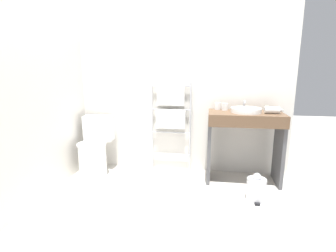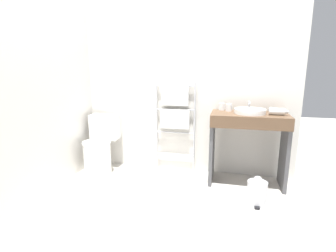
# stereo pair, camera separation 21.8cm
# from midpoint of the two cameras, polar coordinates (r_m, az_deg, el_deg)

# --- Properties ---
(ground_plane) EXTENTS (12.00, 12.00, 0.00)m
(ground_plane) POSITION_cam_midpoint_polar(r_m,az_deg,el_deg) (2.47, -4.56, -20.65)
(ground_plane) COLOR beige
(wall_back) EXTENTS (2.85, 0.12, 2.55)m
(wall_back) POSITION_cam_midpoint_polar(r_m,az_deg,el_deg) (3.45, 0.56, 11.18)
(wall_back) COLOR silver
(wall_back) RESTS_ON ground_plane
(wall_side) EXTENTS (0.12, 2.00, 2.55)m
(wall_side) POSITION_cam_midpoint_polar(r_m,az_deg,el_deg) (3.27, -26.37, 9.86)
(wall_side) COLOR silver
(wall_side) RESTS_ON ground_plane
(toilet) EXTENTS (0.37, 0.52, 0.75)m
(toilet) POSITION_cam_midpoint_polar(r_m,az_deg,el_deg) (3.54, -17.41, -4.90)
(toilet) COLOR white
(toilet) RESTS_ON ground_plane
(towel_radiator) EXTENTS (0.53, 0.06, 1.18)m
(towel_radiator) POSITION_cam_midpoint_polar(r_m,az_deg,el_deg) (3.40, -1.25, 3.08)
(towel_radiator) COLOR silver
(towel_radiator) RESTS_ON ground_plane
(vanity_counter) EXTENTS (0.85, 0.48, 0.85)m
(vanity_counter) POSITION_cam_midpoint_polar(r_m,az_deg,el_deg) (3.18, 14.42, -2.19)
(vanity_counter) COLOR brown
(vanity_counter) RESTS_ON ground_plane
(sink_basin) EXTENTS (0.34, 0.34, 0.06)m
(sink_basin) POSITION_cam_midpoint_polar(r_m,az_deg,el_deg) (3.12, 14.73, 3.38)
(sink_basin) COLOR white
(sink_basin) RESTS_ON vanity_counter
(faucet) EXTENTS (0.02, 0.10, 0.12)m
(faucet) POSITION_cam_midpoint_polar(r_m,az_deg,el_deg) (3.29, 14.47, 4.67)
(faucet) COLOR silver
(faucet) RESTS_ON vanity_counter
(cup_near_wall) EXTENTS (0.07, 0.07, 0.09)m
(cup_near_wall) POSITION_cam_midpoint_polar(r_m,az_deg,el_deg) (3.28, 8.89, 4.31)
(cup_near_wall) COLOR white
(cup_near_wall) RESTS_ON vanity_counter
(cup_near_edge) EXTENTS (0.07, 0.07, 0.09)m
(cup_near_edge) POSITION_cam_midpoint_polar(r_m,az_deg,el_deg) (3.23, 10.38, 4.12)
(cup_near_edge) COLOR white
(cup_near_edge) RESTS_ON vanity_counter
(hair_dryer) EXTENTS (0.21, 0.17, 0.08)m
(hair_dryer) POSITION_cam_midpoint_polar(r_m,az_deg,el_deg) (3.15, 20.03, 3.29)
(hair_dryer) COLOR white
(hair_dryer) RESTS_ON vanity_counter
(trash_bin) EXTENTS (0.20, 0.23, 0.30)m
(trash_bin) POSITION_cam_midpoint_polar(r_m,az_deg,el_deg) (2.90, 16.58, -12.98)
(trash_bin) COLOR silver
(trash_bin) RESTS_ON ground_plane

